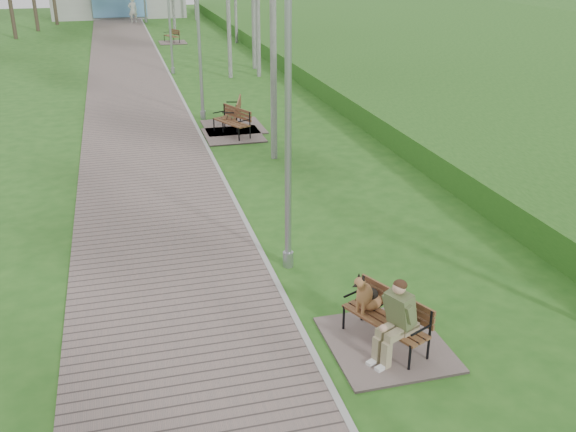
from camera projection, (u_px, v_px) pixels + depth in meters
name	position (u px, v px, depth m)	size (l,w,h in m)	color
walkway	(133.00, 95.00, 24.74)	(3.50, 67.00, 0.04)	#71605B
kerb	(179.00, 92.00, 25.15)	(0.10, 67.00, 0.05)	#999993
embankment	(472.00, 84.00, 26.68)	(14.00, 70.00, 1.60)	#407926
bench_main	(383.00, 324.00, 9.22)	(1.68, 1.87, 1.46)	#71605B
bench_second	(232.00, 130.00, 19.52)	(1.73, 1.92, 1.06)	#71605B
bench_third	(232.00, 121.00, 20.41)	(1.85, 2.06, 1.14)	#71605B
bench_far	(172.00, 40.00, 37.56)	(1.55, 1.72, 0.95)	#71605B
lamp_post_near	(288.00, 143.00, 10.81)	(0.19, 0.19, 5.02)	#919499
lamp_post_second	(200.00, 51.00, 20.59)	(0.18, 0.18, 4.78)	#919499
lamp_post_third	(170.00, 25.00, 28.08)	(0.17, 0.17, 4.50)	#919499
pedestrian_near	(133.00, 10.00, 46.41)	(0.66, 0.43, 1.80)	white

